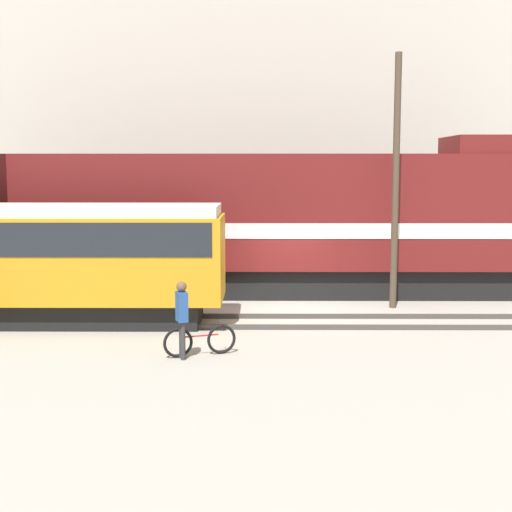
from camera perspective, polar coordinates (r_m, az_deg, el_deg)
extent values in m
plane|color=#9E998C|center=(21.85, 2.75, -4.44)|extent=(120.00, 120.00, 0.00)
cube|color=#47423D|center=(19.41, 3.05, -5.71)|extent=(60.00, 0.07, 0.14)
cube|color=#47423D|center=(20.81, 2.87, -4.83)|extent=(60.00, 0.07, 0.14)
cube|color=#47423D|center=(24.06, 2.53, -3.20)|extent=(60.00, 0.07, 0.14)
cube|color=#47423D|center=(25.47, 2.42, -2.62)|extent=(60.00, 0.07, 0.14)
cube|color=beige|center=(33.59, 1.97, 10.21)|extent=(36.18, 6.00, 12.39)
cube|color=black|center=(24.69, -1.53, -1.92)|extent=(18.71, 2.55, 1.00)
cube|color=maroon|center=(24.43, -1.55, 3.66)|extent=(20.33, 3.00, 3.81)
cube|color=white|center=(24.47, -1.55, 2.32)|extent=(19.93, 3.04, 0.50)
cube|color=maroon|center=(25.61, 18.42, 8.39)|extent=(3.00, 2.85, 0.60)
cube|color=black|center=(21.04, -17.46, -4.24)|extent=(9.47, 2.00, 0.70)
cube|color=orange|center=(20.81, -17.62, -0.13)|extent=(10.76, 2.50, 2.35)
cube|color=#1E2328|center=(20.74, -17.68, 1.58)|extent=(10.33, 2.54, 0.90)
cube|color=silver|center=(20.69, -17.76, 3.51)|extent=(10.54, 2.38, 0.30)
torus|color=black|center=(16.90, -2.78, -6.66)|extent=(0.68, 0.31, 0.70)
torus|color=black|center=(16.64, -6.26, -6.92)|extent=(0.68, 0.31, 0.70)
cylinder|color=#B21E1E|center=(16.74, -4.51, -6.38)|extent=(0.85, 0.34, 0.04)
cylinder|color=#B21E1E|center=(16.64, -5.76, -6.35)|extent=(0.03, 0.03, 0.32)
cylinder|color=#262626|center=(16.81, -2.79, -5.33)|extent=(0.17, 0.42, 0.02)
cylinder|color=#333333|center=(16.58, -5.99, -6.65)|extent=(0.11, 0.11, 0.88)
cylinder|color=#333333|center=(16.42, -5.86, -6.78)|extent=(0.11, 0.11, 0.88)
cube|color=#264C8C|center=(16.33, -5.96, -4.05)|extent=(0.33, 0.41, 0.68)
sphere|color=brown|center=(16.25, -5.98, -2.46)|extent=(0.24, 0.24, 0.24)
cylinder|color=#4C3D2D|center=(22.39, 11.11, 5.79)|extent=(0.21, 0.21, 7.81)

